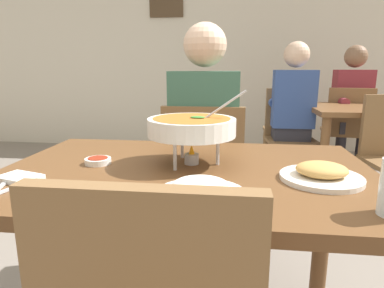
{
  "coord_description": "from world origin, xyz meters",
  "views": [
    {
      "loc": [
        0.15,
        -1.05,
        1.08
      ],
      "look_at": [
        0.0,
        0.15,
        0.81
      ],
      "focal_mm": 31.2,
      "sensor_mm": 36.0,
      "label": 1
    }
  ],
  "objects_px": {
    "chair_diner_main": "(204,175)",
    "sauce_dish": "(98,161)",
    "chair_bg_middle": "(289,131)",
    "rice_plate": "(201,191)",
    "patron_bg_middle": "(292,107)",
    "appetizer_plate": "(321,174)",
    "chair_bg_right": "(295,124)",
    "dining_table_far": "(368,123)",
    "curry_bowl": "(192,127)",
    "patron_bg_left": "(352,102)",
    "dining_table_main": "(187,202)",
    "chair_bg_left": "(347,127)",
    "diner_main": "(205,132)"
  },
  "relations": [
    {
      "from": "curry_bowl",
      "to": "patron_bg_left",
      "type": "xyz_separation_m",
      "value": [
        1.35,
        2.45,
        -0.14
      ]
    },
    {
      "from": "dining_table_main",
      "to": "curry_bowl",
      "type": "distance_m",
      "value": 0.25
    },
    {
      "from": "chair_bg_left",
      "to": "chair_bg_right",
      "type": "relative_size",
      "value": 1.0
    },
    {
      "from": "patron_bg_middle",
      "to": "dining_table_far",
      "type": "bearing_deg",
      "value": -5.72
    },
    {
      "from": "sauce_dish",
      "to": "chair_bg_right",
      "type": "xyz_separation_m",
      "value": [
        1.12,
        2.5,
        -0.26
      ]
    },
    {
      "from": "diner_main",
      "to": "rice_plate",
      "type": "height_order",
      "value": "diner_main"
    },
    {
      "from": "dining_table_main",
      "to": "curry_bowl",
      "type": "relative_size",
      "value": 3.69
    },
    {
      "from": "appetizer_plate",
      "to": "chair_bg_left",
      "type": "height_order",
      "value": "chair_bg_left"
    },
    {
      "from": "diner_main",
      "to": "rice_plate",
      "type": "relative_size",
      "value": 5.46
    },
    {
      "from": "chair_diner_main",
      "to": "patron_bg_middle",
      "type": "bearing_deg",
      "value": 62.9
    },
    {
      "from": "diner_main",
      "to": "sauce_dish",
      "type": "relative_size",
      "value": 14.56
    },
    {
      "from": "patron_bg_left",
      "to": "sauce_dish",
      "type": "bearing_deg",
      "value": -123.83
    },
    {
      "from": "chair_diner_main",
      "to": "appetizer_plate",
      "type": "relative_size",
      "value": 3.75
    },
    {
      "from": "rice_plate",
      "to": "chair_bg_middle",
      "type": "bearing_deg",
      "value": 75.49
    },
    {
      "from": "diner_main",
      "to": "sauce_dish",
      "type": "xyz_separation_m",
      "value": [
        -0.31,
        -0.71,
        0.02
      ]
    },
    {
      "from": "appetizer_plate",
      "to": "dining_table_main",
      "type": "bearing_deg",
      "value": 170.62
    },
    {
      "from": "dining_table_main",
      "to": "diner_main",
      "type": "xyz_separation_m",
      "value": [
        0.0,
        0.73,
        0.1
      ]
    },
    {
      "from": "chair_bg_left",
      "to": "patron_bg_left",
      "type": "relative_size",
      "value": 0.69
    },
    {
      "from": "curry_bowl",
      "to": "dining_table_far",
      "type": "xyz_separation_m",
      "value": [
        1.31,
        1.91,
        -0.27
      ]
    },
    {
      "from": "rice_plate",
      "to": "chair_bg_right",
      "type": "relative_size",
      "value": 0.27
    },
    {
      "from": "curry_bowl",
      "to": "sauce_dish",
      "type": "xyz_separation_m",
      "value": [
        -0.32,
        -0.04,
        -0.12
      ]
    },
    {
      "from": "dining_table_main",
      "to": "chair_bg_right",
      "type": "bearing_deg",
      "value": 72.26
    },
    {
      "from": "chair_diner_main",
      "to": "dining_table_far",
      "type": "xyz_separation_m",
      "value": [
        1.32,
        1.27,
        0.11
      ]
    },
    {
      "from": "rice_plate",
      "to": "appetizer_plate",
      "type": "height_order",
      "value": "same"
    },
    {
      "from": "dining_table_main",
      "to": "chair_bg_middle",
      "type": "height_order",
      "value": "chair_bg_middle"
    },
    {
      "from": "appetizer_plate",
      "to": "dining_table_far",
      "type": "height_order",
      "value": "appetizer_plate"
    },
    {
      "from": "chair_bg_left",
      "to": "chair_bg_right",
      "type": "bearing_deg",
      "value": 170.0
    },
    {
      "from": "chair_diner_main",
      "to": "sauce_dish",
      "type": "distance_m",
      "value": 0.79
    },
    {
      "from": "appetizer_plate",
      "to": "chair_bg_right",
      "type": "relative_size",
      "value": 0.27
    },
    {
      "from": "patron_bg_middle",
      "to": "chair_bg_middle",
      "type": "bearing_deg",
      "value": 90.28
    },
    {
      "from": "dining_table_main",
      "to": "sauce_dish",
      "type": "distance_m",
      "value": 0.34
    },
    {
      "from": "curry_bowl",
      "to": "patron_bg_middle",
      "type": "distance_m",
      "value": 2.09
    },
    {
      "from": "diner_main",
      "to": "patron_bg_left",
      "type": "xyz_separation_m",
      "value": [
        1.36,
        1.78,
        0.0
      ]
    },
    {
      "from": "appetizer_plate",
      "to": "chair_bg_right",
      "type": "xyz_separation_m",
      "value": [
        0.39,
        2.59,
        -0.27
      ]
    },
    {
      "from": "curry_bowl",
      "to": "appetizer_plate",
      "type": "xyz_separation_m",
      "value": [
        0.4,
        -0.13,
        -0.11
      ]
    },
    {
      "from": "diner_main",
      "to": "patron_bg_middle",
      "type": "xyz_separation_m",
      "value": [
        0.68,
        1.3,
        0.0
      ]
    },
    {
      "from": "diner_main",
      "to": "curry_bowl",
      "type": "relative_size",
      "value": 3.94
    },
    {
      "from": "chair_bg_right",
      "to": "patron_bg_middle",
      "type": "distance_m",
      "value": 0.56
    },
    {
      "from": "rice_plate",
      "to": "patron_bg_middle",
      "type": "relative_size",
      "value": 0.18
    },
    {
      "from": "patron_bg_left",
      "to": "chair_diner_main",
      "type": "bearing_deg",
      "value": -126.77
    },
    {
      "from": "chair_diner_main",
      "to": "patron_bg_middle",
      "type": "relative_size",
      "value": 0.69
    },
    {
      "from": "rice_plate",
      "to": "sauce_dish",
      "type": "xyz_separation_m",
      "value": [
        -0.39,
        0.27,
        -0.01
      ]
    },
    {
      "from": "dining_table_far",
      "to": "curry_bowl",
      "type": "bearing_deg",
      "value": -124.48
    },
    {
      "from": "sauce_dish",
      "to": "chair_bg_middle",
      "type": "relative_size",
      "value": 0.1
    },
    {
      "from": "rice_plate",
      "to": "patron_bg_middle",
      "type": "xyz_separation_m",
      "value": [
        0.61,
        2.28,
        -0.03
      ]
    },
    {
      "from": "chair_diner_main",
      "to": "sauce_dish",
      "type": "relative_size",
      "value": 10.0
    },
    {
      "from": "chair_bg_left",
      "to": "chair_bg_right",
      "type": "height_order",
      "value": "same"
    },
    {
      "from": "curry_bowl",
      "to": "chair_bg_right",
      "type": "relative_size",
      "value": 0.37
    },
    {
      "from": "chair_bg_middle",
      "to": "patron_bg_middle",
      "type": "bearing_deg",
      "value": -89.72
    },
    {
      "from": "appetizer_plate",
      "to": "chair_bg_left",
      "type": "distance_m",
      "value": 2.66
    }
  ]
}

